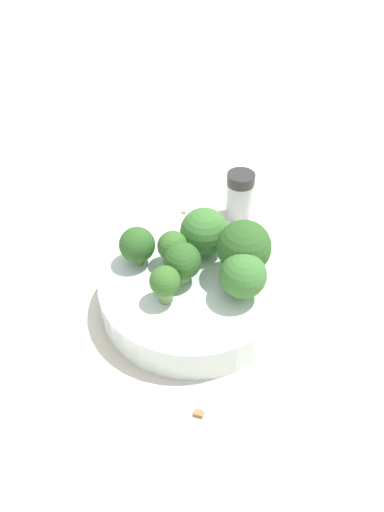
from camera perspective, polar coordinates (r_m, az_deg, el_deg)
name	(u,v)px	position (r m, az deg, el deg)	size (l,w,h in m)	color
ground_plane	(192,305)	(0.58, 0.00, -5.57)	(3.00, 3.00, 0.00)	beige
bowl	(192,292)	(0.57, 0.00, -4.18)	(0.21, 0.21, 0.04)	silver
broccoli_floret_0	(243,276)	(0.52, 5.86, -2.26)	(0.05, 0.05, 0.06)	#7A9E5B
broccoli_floret_1	(182,262)	(0.54, -1.12, -0.69)	(0.04, 0.04, 0.05)	#8EB770
broccoli_floret_2	(204,232)	(0.57, 1.40, 2.75)	(0.06, 0.06, 0.06)	#7A9E5B
broccoli_floret_3	(137,245)	(0.56, -6.29, 1.22)	(0.04, 0.04, 0.05)	#7A9E5B
broccoli_floret_4	(244,248)	(0.54, 5.95, 0.95)	(0.06, 0.06, 0.07)	#84AD66
broccoli_floret_5	(165,283)	(0.52, -3.10, -3.06)	(0.03, 0.03, 0.04)	#7A9E5B
broccoli_floret_6	(173,247)	(0.56, -2.22, 0.99)	(0.03, 0.03, 0.04)	#7A9E5B
pepper_shaker	(240,195)	(0.69, 5.47, 6.96)	(0.04, 0.04, 0.07)	#B2B7BC
almond_crumb_0	(199,412)	(0.50, 0.79, -17.43)	(0.01, 0.01, 0.01)	olive
almond_crumb_1	(184,211)	(0.71, -0.96, 5.14)	(0.01, 0.00, 0.01)	#AD7F4C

